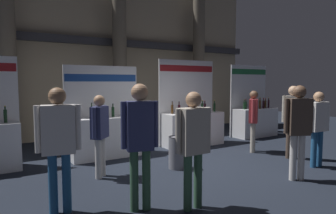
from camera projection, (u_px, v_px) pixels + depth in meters
name	position (u px, v px, depth m)	size (l,w,h in m)	color
ground_plane	(194.00, 166.00, 6.73)	(24.00, 24.00, 0.00)	black
hall_colonnade	(113.00, 53.00, 10.48)	(11.71, 1.07, 5.84)	gray
exhibitor_booth_1	(107.00, 133.00, 7.48)	(1.92, 0.66, 2.28)	white
exhibitor_booth_2	(192.00, 125.00, 8.86)	(1.95, 0.66, 2.52)	white
exhibitor_booth_3	(254.00, 119.00, 10.32)	(1.69, 0.66, 2.44)	white
trash_bin	(177.00, 152.00, 6.48)	(0.36, 0.36, 0.70)	slate
visitor_0	(253.00, 116.00, 7.97)	(0.48, 0.44, 1.64)	#ADA393
visitor_1	(298.00, 124.00, 5.65)	(0.51, 0.37, 1.81)	silver
visitor_2	(318.00, 122.00, 6.55)	(0.62, 0.27, 1.66)	navy
visitor_3	(293.00, 115.00, 7.25)	(0.40, 0.41, 1.78)	#47382D
visitor_4	(58.00, 138.00, 4.20)	(0.61, 0.32, 1.80)	navy
visitor_5	(193.00, 138.00, 4.35)	(0.62, 0.26, 1.73)	#33563D
visitor_6	(100.00, 129.00, 5.83)	(0.43, 0.44, 1.62)	silver
visitor_7	(140.00, 136.00, 4.30)	(0.53, 0.29, 1.85)	#33563D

